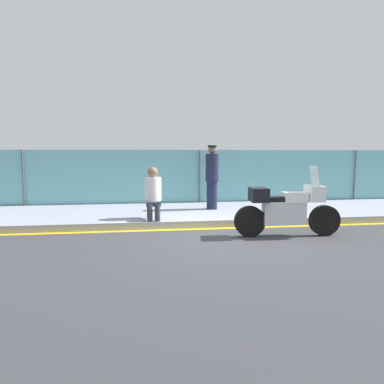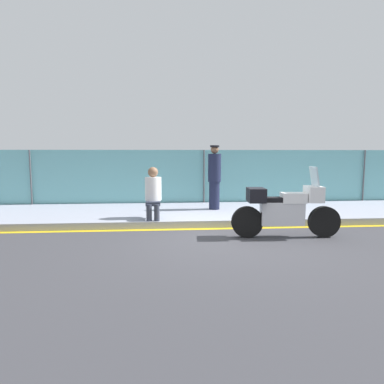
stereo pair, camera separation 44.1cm
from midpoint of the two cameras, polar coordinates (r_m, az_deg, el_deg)
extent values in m
plane|color=#38383D|center=(7.39, 4.83, -7.81)|extent=(120.00, 120.00, 0.00)
cube|color=#8E93A3|center=(10.01, 1.44, -3.52)|extent=(41.67, 3.21, 0.18)
cube|color=gold|center=(8.38, 3.28, -6.06)|extent=(41.67, 0.18, 0.01)
cube|color=#6BB2B7|center=(11.57, 0.12, 2.22)|extent=(39.58, 0.08, 1.94)
cylinder|color=#4C4C51|center=(12.06, -27.25, 1.68)|extent=(0.05, 0.05, 1.94)
cylinder|color=#4C4C51|center=(11.47, 0.19, 2.18)|extent=(0.05, 0.05, 1.94)
cylinder|color=#4C4C51|center=(13.43, 24.64, 2.22)|extent=(0.05, 0.05, 1.94)
cylinder|color=black|center=(8.07, 19.75, -4.49)|extent=(0.69, 0.19, 0.68)
cylinder|color=black|center=(7.56, 7.96, -4.88)|extent=(0.69, 0.19, 0.68)
cube|color=silver|center=(7.71, 13.49, -3.37)|extent=(0.94, 0.34, 0.51)
cube|color=white|center=(7.74, 15.22, -0.82)|extent=(0.54, 0.34, 0.22)
cube|color=black|center=(7.64, 12.83, -1.15)|extent=(0.62, 0.32, 0.10)
cube|color=white|center=(7.88, 18.24, -0.21)|extent=(0.35, 0.50, 0.34)
cube|color=silver|center=(7.85, 18.33, 2.55)|extent=(0.13, 0.43, 0.42)
cube|color=black|center=(7.51, 9.41, -0.44)|extent=(0.39, 0.53, 0.30)
cylinder|color=#191E38|center=(10.12, 2.08, -0.56)|extent=(0.31, 0.31, 0.82)
cylinder|color=#191E38|center=(10.06, 2.10, 4.06)|extent=(0.38, 0.38, 0.82)
sphere|color=brown|center=(10.05, 2.12, 7.06)|extent=(0.23, 0.23, 0.23)
cylinder|color=black|center=(10.05, 2.12, 7.63)|extent=(0.27, 0.27, 0.05)
cylinder|color=#2D3342|center=(8.36, -8.56, -3.50)|extent=(0.13, 0.13, 0.41)
cylinder|color=#2D3342|center=(8.36, -7.27, -3.49)|extent=(0.13, 0.13, 0.41)
cube|color=#2D3342|center=(8.53, -7.93, -1.90)|extent=(0.35, 0.41, 0.10)
cylinder|color=white|center=(8.70, -7.96, 0.52)|extent=(0.42, 0.42, 0.58)
sphere|color=brown|center=(8.66, -8.01, 3.28)|extent=(0.26, 0.26, 0.26)
camera|label=1|loc=(0.22, -91.45, -0.16)|focal=32.00mm
camera|label=2|loc=(0.22, 88.55, 0.16)|focal=32.00mm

